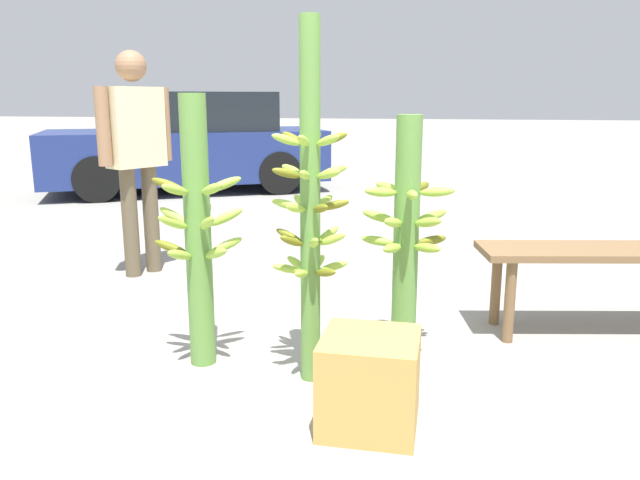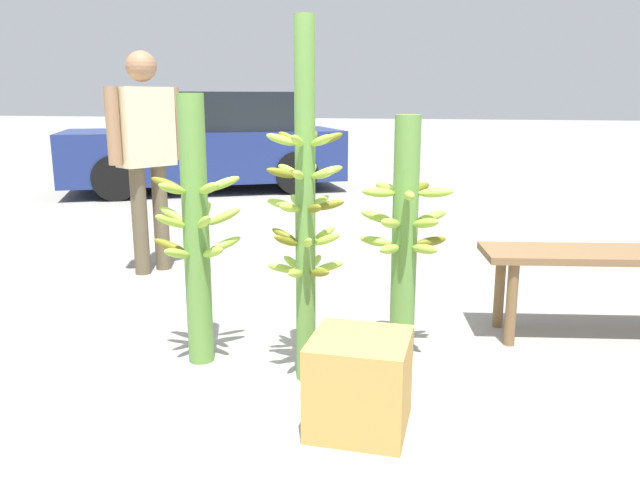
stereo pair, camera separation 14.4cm
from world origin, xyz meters
TOP-DOWN VIEW (x-y plane):
  - ground_plane at (0.00, 0.00)m, footprint 80.00×80.00m
  - banana_stalk_left at (-0.49, 0.21)m, footprint 0.46×0.47m
  - banana_stalk_center at (0.10, 0.14)m, footprint 0.37×0.37m
  - banana_stalk_right at (0.51, 0.53)m, footprint 0.48×0.47m
  - vendor_person at (-1.59, 1.71)m, footprint 0.38×0.60m
  - market_bench at (1.66, 1.08)m, footprint 1.55×0.68m
  - parked_car at (-3.06, 6.07)m, footprint 4.32×3.41m
  - produce_crate at (0.43, -0.26)m, footprint 0.39×0.39m

SIDE VIEW (x-z plane):
  - ground_plane at x=0.00m, z-range 0.00..0.00m
  - produce_crate at x=0.43m, z-range 0.00..0.39m
  - market_bench at x=1.66m, z-range 0.18..0.69m
  - banana_stalk_right at x=0.51m, z-range 0.02..1.29m
  - parked_car at x=-3.06m, z-range -0.03..1.40m
  - banana_stalk_left at x=-0.49m, z-range 0.02..1.38m
  - banana_stalk_center at x=0.10m, z-range 0.00..1.70m
  - vendor_person at x=-1.59m, z-range 0.17..1.85m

